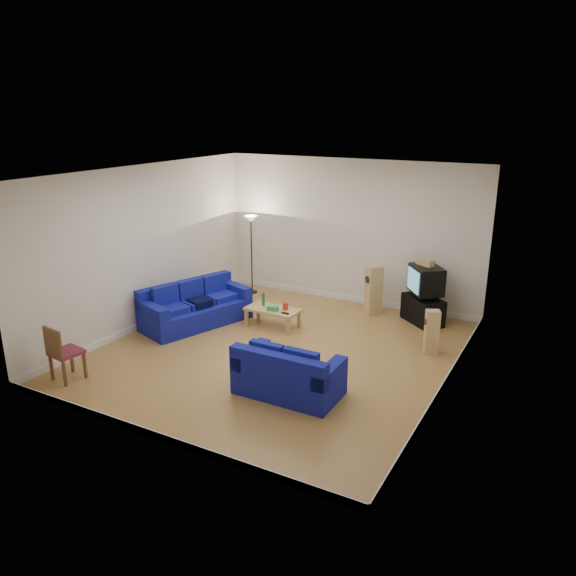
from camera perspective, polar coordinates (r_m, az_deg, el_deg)
The scene contains 16 objects.
room at distance 9.72m, azimuth -1.13°, elevation 1.86°, with size 6.01×6.51×3.21m.
sofa_three_seat at distance 11.59m, azimuth -9.48°, elevation -2.11°, with size 1.60×2.38×0.85m.
sofa_loveseat at distance 8.67m, azimuth -0.09°, elevation -9.03°, with size 1.58×0.89×0.79m.
coffee_table at distance 11.25m, azimuth -1.57°, elevation -2.35°, with size 1.10×0.58×0.39m.
bottle at distance 11.35m, azimuth -2.52°, elevation -1.17°, with size 0.06×0.06×0.27m, color #197233.
tissue_box at distance 11.11m, azimuth -1.57°, elevation -2.07°, with size 0.22×0.12×0.09m, color green.
red_canister at distance 11.14m, azimuth -0.26°, elevation -1.85°, with size 0.11×0.11×0.15m, color red.
remote at distance 10.95m, azimuth -0.27°, elevation -2.58°, with size 0.16×0.05×0.02m, color black.
tv_stand at distance 11.83m, azimuth 13.53°, elevation -2.17°, with size 0.89×0.50×0.55m, color black.
av_receiver at distance 11.77m, azimuth 13.75°, elevation -0.62°, with size 0.44×0.36×0.10m, color black.
television at distance 11.61m, azimuth 13.83°, elevation 0.82°, with size 0.85×0.89×0.55m.
centre_speaker at distance 11.60m, azimuth 13.75°, elevation 2.57°, with size 0.38×0.15×0.13m, color tan.
speaker_left at distance 12.04m, azimuth 8.68°, elevation -0.20°, with size 0.39×0.40×1.06m.
speaker_right at distance 10.36m, azimuth 14.39°, elevation -4.34°, with size 0.30×0.28×0.81m.
floor_lamp at distance 13.09m, azimuth -3.78°, elevation 5.95°, with size 0.32×0.32×1.86m.
dining_chair at distance 9.70m, azimuth -21.99°, elevation -5.92°, with size 0.51×0.51×0.94m.
Camera 1 is at (4.65, -8.11, 4.21)m, focal length 35.00 mm.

